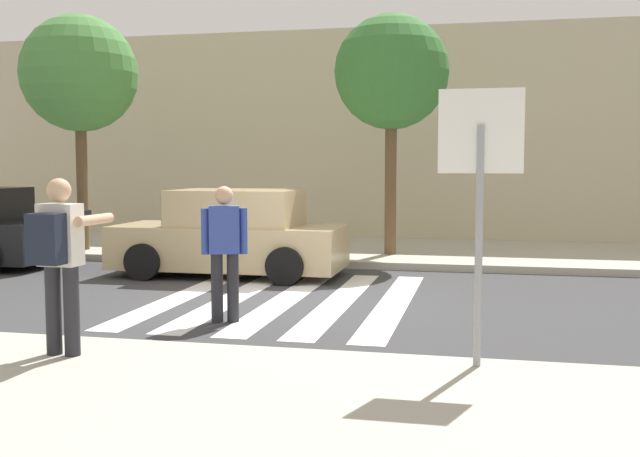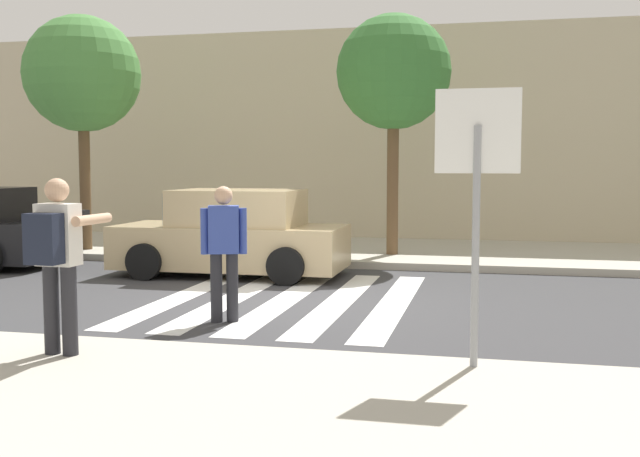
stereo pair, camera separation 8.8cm
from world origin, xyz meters
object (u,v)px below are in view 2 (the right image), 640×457
at_px(parked_car_tan, 233,235).
at_px(street_tree_west, 82,75).
at_px(pedestrian_crossing, 224,246).
at_px(street_tree_center, 394,73).
at_px(photographer_with_backpack, 57,250).
at_px(stop_sign, 477,165).

distance_m(parked_car_tan, street_tree_west, 5.65).
xyz_separation_m(pedestrian_crossing, street_tree_center, (1.29, 6.52, 2.88)).
bearing_deg(street_tree_center, parked_car_tan, -133.31).
relative_size(photographer_with_backpack, parked_car_tan, 0.42).
height_order(pedestrian_crossing, parked_car_tan, pedestrian_crossing).
height_order(stop_sign, pedestrian_crossing, stop_sign).
bearing_deg(photographer_with_backpack, street_tree_center, 76.88).
height_order(pedestrian_crossing, street_tree_west, street_tree_west).
bearing_deg(parked_car_tan, street_tree_center, 46.69).
bearing_deg(street_tree_west, stop_sign, -42.72).
relative_size(pedestrian_crossing, parked_car_tan, 0.42).
bearing_deg(pedestrian_crossing, stop_sign, -31.75).
bearing_deg(parked_car_tan, street_tree_west, 153.05).
xyz_separation_m(photographer_with_backpack, street_tree_center, (2.09, 8.96, 2.68)).
bearing_deg(parked_car_tan, pedestrian_crossing, -71.97).
bearing_deg(photographer_with_backpack, parked_car_tan, 94.06).
bearing_deg(stop_sign, photographer_with_backpack, -172.89).
relative_size(street_tree_west, street_tree_center, 1.03).
bearing_deg(street_tree_center, photographer_with_backpack, -103.12).
xyz_separation_m(photographer_with_backpack, pedestrian_crossing, (0.80, 2.44, -0.19)).
bearing_deg(photographer_with_backpack, street_tree_west, 118.73).
distance_m(street_tree_west, street_tree_center, 6.71).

